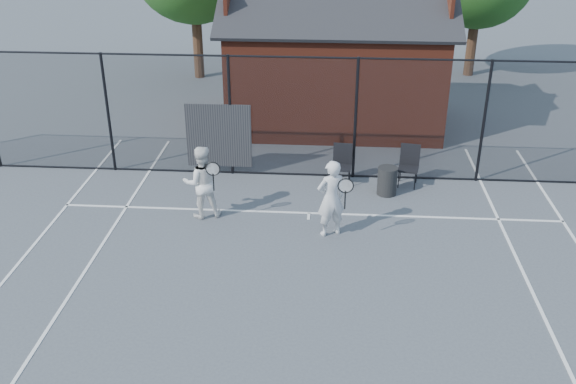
# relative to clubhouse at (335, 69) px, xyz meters

# --- Properties ---
(ground) EXTENTS (80.00, 80.00, 0.00)m
(ground) POSITION_rel_clubhouse_xyz_m (-0.50, -9.00, -1.61)
(ground) COLOR #474C51
(ground) RESTS_ON ground
(court_lines) EXTENTS (11.02, 18.00, 0.01)m
(court_lines) POSITION_rel_clubhouse_xyz_m (-0.50, -10.32, -1.60)
(court_lines) COLOR white
(court_lines) RESTS_ON ground
(fence) EXTENTS (22.04, 3.00, 3.00)m
(fence) POSITION_rel_clubhouse_xyz_m (-0.80, -4.00, -0.16)
(fence) COLOR black
(fence) RESTS_ON ground
(clubhouse) EXTENTS (6.50, 4.36, 4.19)m
(clubhouse) POSITION_rel_clubhouse_xyz_m (0.00, 0.00, 0.00)
(clubhouse) COLOR maroon
(clubhouse) RESTS_ON ground
(player_front) EXTENTS (0.79, 0.65, 1.65)m
(player_front) POSITION_rel_clubhouse_xyz_m (-0.03, -6.89, -0.78)
(player_front) COLOR silver
(player_front) RESTS_ON ground
(player_back) EXTENTS (0.95, 0.82, 1.62)m
(player_back) POSITION_rel_clubhouse_xyz_m (-2.80, -6.27, -0.79)
(player_back) COLOR white
(player_back) RESTS_ON ground
(chair_left) EXTENTS (0.49, 0.51, 0.94)m
(chair_left) POSITION_rel_clubhouse_xyz_m (0.21, -4.40, -1.14)
(chair_left) COLOR black
(chair_left) RESTS_ON ground
(chair_right) EXTENTS (0.55, 0.57, 0.97)m
(chair_right) POSITION_rel_clubhouse_xyz_m (1.79, -4.40, -1.12)
(chair_right) COLOR black
(chair_right) RESTS_ON ground
(waste_bin) EXTENTS (0.55, 0.55, 0.67)m
(waste_bin) POSITION_rel_clubhouse_xyz_m (1.27, -4.90, -1.27)
(waste_bin) COLOR black
(waste_bin) RESTS_ON ground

